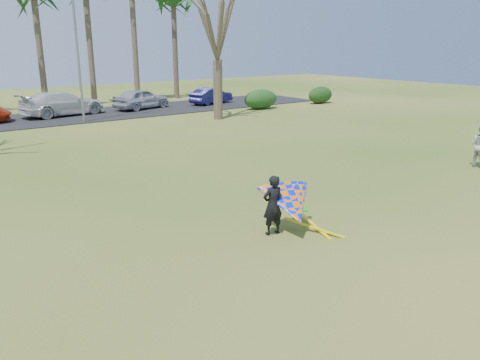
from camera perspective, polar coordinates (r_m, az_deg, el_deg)
ground at (r=12.95m, az=5.32°, el=-6.68°), size 100.00×100.00×0.00m
parking_strip at (r=35.12m, az=-23.15°, el=6.82°), size 46.00×7.00×0.06m
bare_tree_right at (r=32.35m, az=-2.82°, el=19.01°), size 6.27×6.27×9.21m
streetlight at (r=32.47m, az=-18.91°, el=14.47°), size 2.28×0.18×8.00m
hedge_near at (r=37.66m, az=2.54°, el=9.81°), size 3.10×1.41×1.55m
hedge_far at (r=41.81m, az=9.77°, el=10.18°), size 2.62×1.23×1.45m
car_3 at (r=36.13m, az=-20.82°, el=8.73°), size 6.22×3.36×1.71m
car_4 at (r=38.12m, az=-11.94°, el=9.68°), size 5.02×3.14×1.59m
car_5 at (r=40.54m, az=-3.52°, el=10.21°), size 4.36×2.50×1.36m
kite_flyer at (r=12.79m, az=6.04°, el=-2.94°), size 2.13×2.39×2.02m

